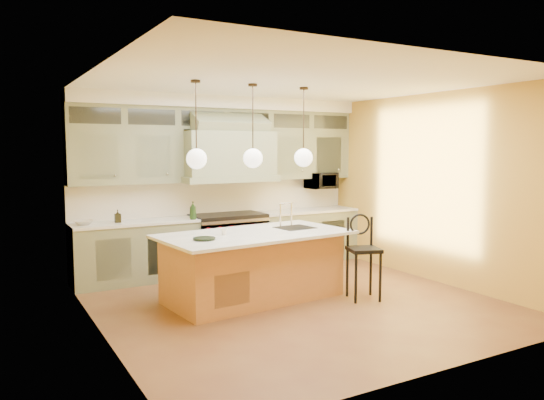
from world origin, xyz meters
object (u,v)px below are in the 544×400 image
kitchen_island (254,265)px  counter_stool (363,251)px  range (228,242)px  microwave (321,181)px

kitchen_island → counter_stool: size_ratio=2.31×
range → kitchen_island: size_ratio=0.45×
microwave → counter_stool: bearing=-112.4°
microwave → range: bearing=-176.9°
counter_stool → microwave: 2.84m
range → microwave: (1.95, 0.11, 0.96)m
kitchen_island → counter_stool: 1.50m
range → counter_stool: size_ratio=1.04×
kitchen_island → range: bearing=71.3°
kitchen_island → microwave: 3.11m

